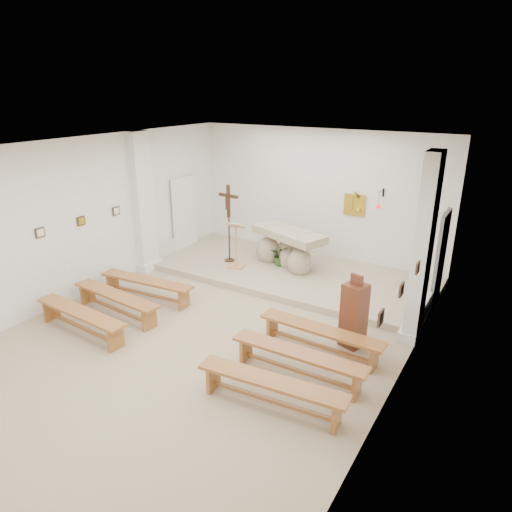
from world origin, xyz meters
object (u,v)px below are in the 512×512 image
Objects in this scene: bench_right_front at (320,334)px; bench_left_third at (81,316)px; donation_pedestal at (354,315)px; bench_left_second at (116,299)px; bench_right_second at (298,358)px; altar at (287,250)px; lectern at (236,245)px; bench_right_third at (271,387)px; crucifix_stand at (229,218)px; bench_left_front at (146,284)px.

bench_right_front and bench_left_third have the same top height.
donation_pedestal is at bearing 55.09° from bench_right_front.
bench_left_second and bench_right_second have the same top height.
altar is 1.76× the size of lectern.
donation_pedestal reaches higher than altar.
donation_pedestal is (3.74, -1.80, -0.14)m from lectern.
bench_right_third is (3.34, -4.10, -0.39)m from lectern.
crucifix_stand reaches higher than altar.
lectern reaches higher than bench_left_third.
bench_right_second is (4.18, 0.00, 0.00)m from bench_left_second.
bench_right_second is at bearing 4.63° from bench_left_second.
bench_right_front and bench_right_second have the same top height.
bench_left_front and bench_left_third have the same top height.
altar is 0.93× the size of bench_right_third.
crucifix_stand is 0.88× the size of bench_right_second.
bench_left_second is (0.00, -0.88, 0.00)m from bench_left_front.
donation_pedestal reaches higher than bench_left_second.
crucifix_stand reaches higher than bench_left_third.
bench_right_second is 0.99× the size of bench_left_third.
bench_right_second is 4.27m from bench_left_third.
donation_pedestal is 0.61× the size of bench_right_second.
altar is 1.54× the size of donation_pedestal.
bench_left_third is at bearing -136.42° from donation_pedestal.
bench_left_front and bench_right_front have the same top height.
lectern is 0.87× the size of donation_pedestal.
lectern is 0.53× the size of bench_right_front.
bench_right_third is (4.18, -0.88, 0.00)m from bench_left_second.
donation_pedestal reaches higher than bench_right_front.
bench_left_second is 4.27m from bench_right_third.
donation_pedestal is at bearing 75.02° from bench_right_third.
bench_right_front is 1.00× the size of bench_left_second.
crucifix_stand is at bearing 125.44° from bench_right_third.
donation_pedestal is 0.72m from bench_right_front.
bench_left_front is at bearing 94.63° from bench_left_second.
bench_right_front is 0.88m from bench_right_second.
bench_left_front is 0.88m from bench_left_second.
lectern is at bearing 146.94° from bench_right_front.
lectern is 0.53× the size of bench_left_second.
crucifix_stand is at bearing 87.90° from bench_left_third.
crucifix_stand reaches higher than bench_left_front.
lectern is 0.76m from crucifix_stand.
crucifix_stand is at bearing 75.61° from bench_left_front.
bench_right_third is (0.00, -1.76, 0.00)m from bench_right_front.
bench_right_third is at bearing -62.28° from lectern.
bench_left_third is at bearing -95.19° from bench_left_front.
bench_left_second is 1.01× the size of bench_right_second.
bench_left_front is at bearing -101.20° from altar.
altar is 3.76m from donation_pedestal.
bench_right_second is (-0.40, -1.42, -0.25)m from donation_pedestal.
altar is at bearing 152.95° from donation_pedestal.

